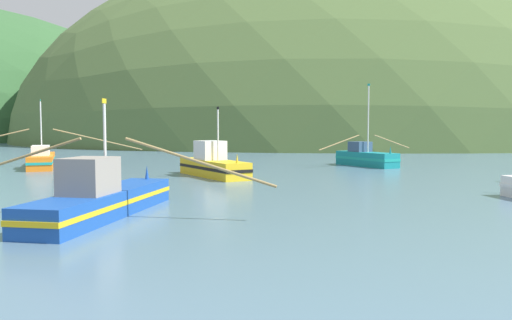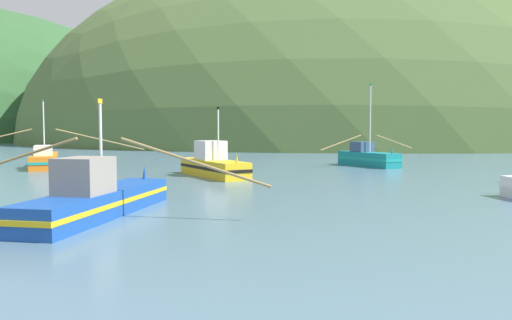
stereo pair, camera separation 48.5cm
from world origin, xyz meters
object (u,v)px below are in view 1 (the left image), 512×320
(fishing_boat_blue, at_px, (102,198))
(fishing_boat_teal, at_px, (366,157))
(fishing_boat_yellow, at_px, (213,165))
(fishing_boat_orange, at_px, (42,159))

(fishing_boat_blue, bearing_deg, fishing_boat_teal, -21.74)
(fishing_boat_blue, bearing_deg, fishing_boat_yellow, -0.10)
(fishing_boat_teal, bearing_deg, fishing_boat_orange, -115.17)
(fishing_boat_orange, bearing_deg, fishing_boat_teal, -108.05)
(fishing_boat_blue, relative_size, fishing_boat_teal, 1.38)
(fishing_boat_teal, xyz_separation_m, fishing_boat_yellow, (-15.02, -9.22, 0.04))
(fishing_boat_orange, height_order, fishing_boat_yellow, fishing_boat_orange)
(fishing_boat_teal, bearing_deg, fishing_boat_blue, -59.80)
(fishing_boat_blue, height_order, fishing_boat_teal, fishing_boat_teal)
(fishing_boat_blue, xyz_separation_m, fishing_boat_orange, (-11.82, 27.53, -0.03))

